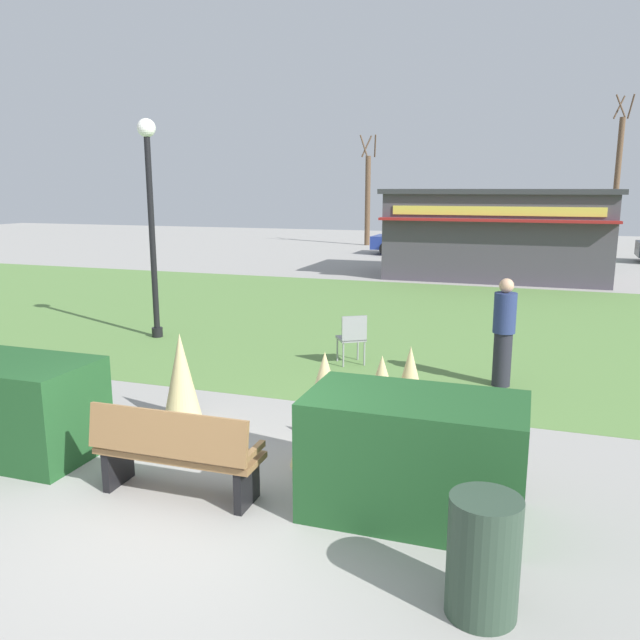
{
  "coord_description": "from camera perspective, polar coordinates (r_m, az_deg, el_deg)",
  "views": [
    {
      "loc": [
        2.87,
        -4.7,
        3.03
      ],
      "look_at": [
        -0.14,
        4.16,
        1.07
      ],
      "focal_mm": 35.52,
      "sensor_mm": 36.0,
      "label": 1
    }
  ],
  "objects": [
    {
      "name": "ornamental_grass_behind_left",
      "position": [
        7.0,
        0.43,
        -8.05
      ],
      "size": [
        0.78,
        0.78,
        1.3
      ],
      "primitive_type": "cone",
      "color": "#D1BC7F",
      "rests_on": "ground_plane"
    },
    {
      "name": "tree_left_bg",
      "position": [
        34.27,
        4.31,
        10.91
      ],
      "size": [
        0.91,
        0.96,
        5.72
      ],
      "color": "brown",
      "rests_on": "ground_plane"
    },
    {
      "name": "parked_car_west_slot",
      "position": [
        29.57,
        8.86,
        7.07
      ],
      "size": [
        4.24,
        2.13,
        1.2
      ],
      "color": "navy",
      "rests_on": "ground_plane"
    },
    {
      "name": "person_strolling",
      "position": [
        10.11,
        16.22,
        -1.04
      ],
      "size": [
        0.34,
        0.34,
        1.69
      ],
      "rotation": [
        0.0,
        0.0,
        4.4
      ],
      "color": "#23232D",
      "rests_on": "ground_plane"
    },
    {
      "name": "ornamental_grass_behind_center",
      "position": [
        7.19,
        5.54,
        -7.9
      ],
      "size": [
        0.77,
        0.77,
        1.22
      ],
      "primitive_type": "cone",
      "color": "#D1BC7F",
      "rests_on": "ground_plane"
    },
    {
      "name": "food_kiosk",
      "position": [
        22.55,
        15.64,
        7.53
      ],
      "size": [
        7.45,
        4.19,
        2.99
      ],
      "color": "#47424C",
      "rests_on": "ground_plane"
    },
    {
      "name": "ground_plane",
      "position": [
        6.28,
        -11.57,
        -17.26
      ],
      "size": [
        80.0,
        80.0,
        0.0
      ],
      "primitive_type": "plane",
      "color": "#999691"
    },
    {
      "name": "lawn_patch",
      "position": [
        14.76,
        7.14,
        -0.1
      ],
      "size": [
        36.0,
        12.0,
        0.01
      ],
      "primitive_type": "cube",
      "color": "#5B8442",
      "rests_on": "ground_plane"
    },
    {
      "name": "parked_car_center_slot",
      "position": [
        29.13,
        19.21,
        6.48
      ],
      "size": [
        4.22,
        2.09,
        1.2
      ],
      "color": "#2D6638",
      "rests_on": "ground_plane"
    },
    {
      "name": "hedge_right",
      "position": [
        6.1,
        8.44,
        -12.03
      ],
      "size": [
        2.01,
        1.1,
        1.15
      ],
      "primitive_type": "cube",
      "color": "#1E4C23",
      "rests_on": "ground_plane"
    },
    {
      "name": "lamppost_mid",
      "position": [
        13.19,
        -15.03,
        10.12
      ],
      "size": [
        0.36,
        0.36,
        4.35
      ],
      "color": "black",
      "rests_on": "ground_plane"
    },
    {
      "name": "ornamental_grass_behind_right",
      "position": [
        7.38,
        8.05,
        -7.18
      ],
      "size": [
        0.67,
        0.67,
        1.29
      ],
      "primitive_type": "cone",
      "color": "#D1BC7F",
      "rests_on": "ground_plane"
    },
    {
      "name": "ornamental_grass_behind_far",
      "position": [
        8.49,
        -12.39,
        -5.1
      ],
      "size": [
        0.52,
        0.52,
        1.2
      ],
      "primitive_type": "cone",
      "color": "#D1BC7F",
      "rests_on": "ground_plane"
    },
    {
      "name": "trash_bin",
      "position": [
        4.95,
        14.49,
        -19.94
      ],
      "size": [
        0.52,
        0.52,
        0.91
      ],
      "primitive_type": "cylinder",
      "color": "#2D4233",
      "rests_on": "ground_plane"
    },
    {
      "name": "park_bench",
      "position": [
        6.51,
        -12.89,
        -11.53
      ],
      "size": [
        1.71,
        0.54,
        0.95
      ],
      "color": "olive",
      "rests_on": "ground_plane"
    },
    {
      "name": "tree_right_bg",
      "position": [
        35.75,
        25.18,
        11.3
      ],
      "size": [
        0.91,
        0.96,
        7.49
      ],
      "color": "brown",
      "rests_on": "ground_plane"
    },
    {
      "name": "cafe_chair_east",
      "position": [
        10.95,
        2.93,
        -1.39
      ],
      "size": [
        0.61,
        0.61,
        0.89
      ],
      "color": "gray",
      "rests_on": "ground_plane"
    }
  ]
}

